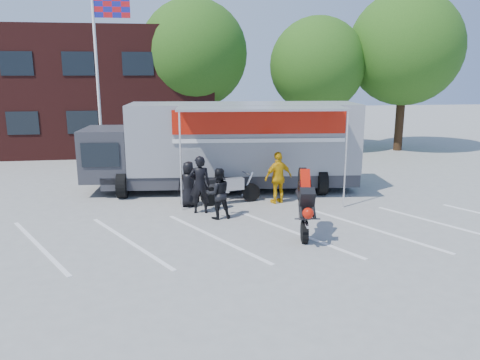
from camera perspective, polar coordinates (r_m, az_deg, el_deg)
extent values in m
plane|color=#969691|center=(12.92, 7.18, -7.98)|extent=(100.00, 100.00, 0.00)
cube|color=white|center=(13.82, 6.09, -6.49)|extent=(18.09, 13.33, 0.01)
cube|color=#431815|center=(30.38, -21.26, 10.14)|extent=(18.00, 8.00, 7.00)
cylinder|color=white|center=(21.86, -16.93, 10.94)|extent=(0.12, 0.12, 8.00)
cube|color=red|center=(21.91, -15.34, 19.71)|extent=(1.50, 0.04, 0.90)
cylinder|color=#382314|center=(27.80, -5.49, 6.87)|extent=(0.50, 0.50, 3.24)
sphere|color=#1D4C13|center=(27.65, -5.68, 15.06)|extent=(6.12, 6.12, 6.12)
cylinder|color=#382314|center=(28.05, 9.15, 6.45)|extent=(0.50, 0.50, 2.88)
sphere|color=#1D4C13|center=(27.87, 9.42, 13.66)|extent=(5.44, 5.44, 5.44)
cylinder|color=#382314|center=(29.43, 18.86, 6.76)|extent=(0.50, 0.50, 3.42)
sphere|color=#1D4C13|center=(29.31, 19.49, 14.89)|extent=(6.46, 6.46, 6.46)
imported|color=black|center=(16.35, -6.29, -0.49)|extent=(0.83, 0.58, 1.60)
imported|color=black|center=(15.53, -4.91, -0.56)|extent=(0.75, 0.53, 1.93)
imported|color=black|center=(14.92, -2.68, -1.65)|extent=(0.89, 0.74, 1.65)
imported|color=#E6A80C|center=(16.70, 4.69, 0.29)|extent=(1.18, 0.78, 1.86)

